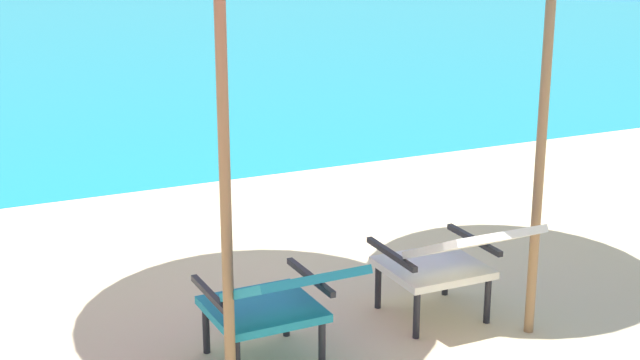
# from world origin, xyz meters

# --- Properties ---
(ground_plane) EXTENTS (40.00, 40.00, 0.00)m
(ground_plane) POSITION_xyz_m (0.00, 4.00, 0.00)
(ground_plane) COLOR #CCB78E
(ocean_band) EXTENTS (40.00, 18.00, 0.01)m
(ocean_band) POSITION_xyz_m (0.00, 12.00, 0.00)
(ocean_band) COLOR teal
(ocean_band) RESTS_ON ground_plane
(lounge_chair_left) EXTENTS (0.56, 0.89, 0.68)m
(lounge_chair_left) POSITION_xyz_m (-0.52, -0.24, 0.40)
(lounge_chair_left) COLOR teal
(lounge_chair_left) RESTS_ON ground_plane
(lounge_chair_right) EXTENTS (0.55, 0.88, 0.68)m
(lounge_chair_right) POSITION_xyz_m (0.52, -0.12, 0.40)
(lounge_chair_right) COLOR silver
(lounge_chair_right) RESTS_ON ground_plane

